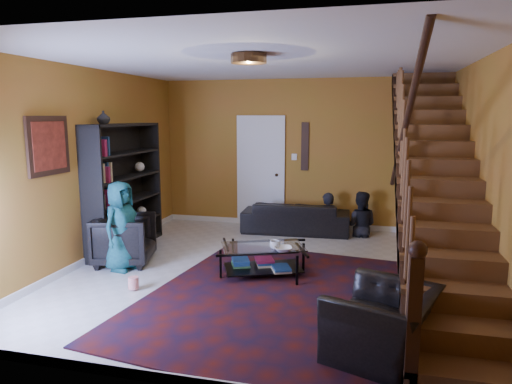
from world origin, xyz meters
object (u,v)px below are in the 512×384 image
sofa (296,217)px  armchair_right (383,324)px  coffee_table (263,259)px  bookshelf (125,190)px  armchair_left (125,239)px

sofa → armchair_right: (1.44, -4.18, 0.03)m
sofa → coffee_table: 2.40m
sofa → coffee_table: size_ratio=1.58×
bookshelf → armchair_left: bookshelf is taller
armchair_right → coffee_table: size_ratio=0.78×
armchair_right → coffee_table: armchair_right is taller
sofa → coffee_table: sofa is taller
sofa → coffee_table: (-0.06, -2.40, -0.05)m
coffee_table → sofa: bearing=88.6°
armchair_right → armchair_left: bearing=-96.8°
sofa → armchair_right: 4.42m
bookshelf → armchair_left: size_ratio=2.53×
coffee_table → armchair_right: bearing=-50.0°
bookshelf → armchair_right: bookshelf is taller
bookshelf → armchair_left: 0.99m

